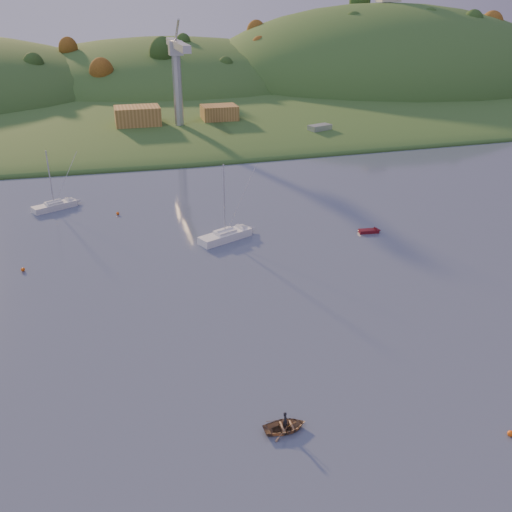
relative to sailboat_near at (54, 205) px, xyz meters
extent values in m
cube|color=#295120|center=(26.00, 158.77, -0.66)|extent=(620.00, 220.00, 1.50)
ellipsoid|color=#295120|center=(26.00, 93.77, -0.66)|extent=(640.00, 150.00, 7.00)
ellipsoid|color=#295120|center=(36.00, 138.77, -0.66)|extent=(140.00, 120.00, 36.00)
ellipsoid|color=#295120|center=(121.00, 123.77, -0.66)|extent=(150.00, 130.00, 60.00)
cube|color=slate|center=(31.00, 50.77, 0.54)|extent=(42.00, 16.00, 2.40)
cube|color=olive|center=(18.00, 51.77, 4.14)|extent=(11.00, 8.00, 4.80)
cube|color=olive|center=(39.00, 52.77, 3.74)|extent=(9.00, 7.00, 4.00)
cylinder|color=#B7B7BC|center=(28.00, 48.77, 10.74)|extent=(2.20, 2.20, 18.00)
cube|color=#B7B7BC|center=(28.00, 48.77, 20.24)|extent=(3.20, 3.20, 3.20)
cube|color=#B7B7BC|center=(28.00, 39.77, 21.24)|extent=(1.80, 18.00, 1.60)
cube|color=#B7B7BC|center=(28.00, 53.77, 21.24)|extent=(1.80, 10.00, 1.60)
cube|color=silver|center=(0.00, 0.00, -0.17)|extent=(7.29, 5.13, 0.98)
cube|color=silver|center=(0.00, 0.00, 0.36)|extent=(3.10, 2.64, 0.62)
cylinder|color=silver|center=(0.00, 0.00, 4.75)|extent=(0.18, 0.18, 8.87)
cylinder|color=silver|center=(0.00, 0.00, 0.61)|extent=(2.58, 1.40, 0.12)
cylinder|color=silver|center=(0.00, 0.00, 0.71)|extent=(2.37, 1.45, 0.36)
cube|color=white|center=(24.42, -20.18, -0.11)|extent=(8.35, 5.57, 1.11)
cube|color=white|center=(24.42, -20.18, 0.50)|extent=(3.51, 2.92, 0.71)
cylinder|color=silver|center=(24.42, -20.18, 5.50)|extent=(0.18, 0.18, 10.10)
cylinder|color=silver|center=(24.42, -20.18, 0.75)|extent=(2.99, 1.46, 0.12)
cylinder|color=white|center=(24.42, -20.18, 0.85)|extent=(2.72, 1.51, 0.36)
imported|color=#87664A|center=(20.56, -60.24, -0.29)|extent=(3.62, 2.62, 0.74)
imported|color=black|center=(20.56, -60.24, 0.11)|extent=(0.38, 0.57, 1.54)
cube|color=#5D0D16|center=(45.62, -23.06, -0.42)|extent=(3.01, 1.46, 0.48)
cone|color=#5D0D16|center=(47.07, -23.21, -0.42)|extent=(1.13, 1.26, 1.16)
cube|color=#4F5D68|center=(60.77, 36.77, 0.19)|extent=(14.01, 8.92, 1.70)
cube|color=#B7B7BC|center=(60.77, 36.77, 1.60)|extent=(6.28, 4.58, 2.26)
sphere|color=#EA560C|center=(37.74, -65.64, -0.41)|extent=(0.50, 0.50, 0.50)
sphere|color=#EA560C|center=(-2.78, -23.49, -0.41)|extent=(0.50, 0.50, 0.50)
sphere|color=#EA560C|center=(9.95, -5.49, -0.41)|extent=(0.50, 0.50, 0.50)
camera|label=1|loc=(8.79, -94.53, 31.38)|focal=40.00mm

